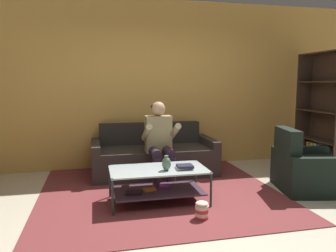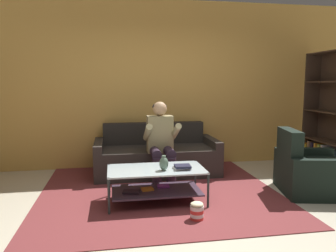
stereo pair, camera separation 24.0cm
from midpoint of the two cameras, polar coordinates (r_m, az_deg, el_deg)
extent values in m
plane|color=beige|center=(3.74, 2.58, -15.81)|extent=(16.80, 16.80, 0.00)
cube|color=gold|center=(5.84, -3.83, 7.22)|extent=(8.40, 0.12, 2.90)
cube|color=#2E2925|center=(5.36, -3.75, -6.06)|extent=(1.71, 0.90, 0.44)
cube|color=black|center=(5.63, -4.37, -1.23)|extent=(1.71, 0.18, 0.36)
cube|color=#2E2925|center=(5.28, -13.72, -5.80)|extent=(0.13, 0.90, 0.56)
cube|color=#2E2925|center=(5.56, 5.70, -4.95)|extent=(0.13, 0.90, 0.56)
cylinder|color=#2C1E2B|center=(4.62, -3.46, -8.30)|extent=(0.14, 0.14, 0.44)
cylinder|color=#2C1E2B|center=(4.65, -1.01, -8.16)|extent=(0.14, 0.14, 0.44)
cylinder|color=#2C1E2B|center=(4.73, -3.85, -4.63)|extent=(0.14, 0.42, 0.14)
cylinder|color=#2C1E2B|center=(4.76, -1.46, -4.53)|extent=(0.14, 0.42, 0.14)
cube|color=#8F845A|center=(4.90, -3.10, -1.42)|extent=(0.38, 0.22, 0.55)
cylinder|color=#8F845A|center=(4.69, -5.18, -1.17)|extent=(0.09, 0.49, 0.31)
cylinder|color=#8F845A|center=(4.76, -0.32, -1.01)|extent=(0.09, 0.49, 0.31)
sphere|color=tan|center=(4.86, -3.13, 3.01)|extent=(0.21, 0.21, 0.21)
ellipsoid|color=black|center=(4.87, -3.18, 3.34)|extent=(0.21, 0.21, 0.13)
cube|color=#AFC0C2|center=(4.07, -3.41, -7.56)|extent=(1.18, 0.64, 0.02)
cube|color=#403040|center=(4.15, -3.38, -11.19)|extent=(1.09, 0.59, 0.02)
cylinder|color=#283532|center=(3.79, -11.46, -12.14)|extent=(0.03, 0.03, 0.43)
cylinder|color=#283532|center=(3.98, 5.76, -11.05)|extent=(0.03, 0.03, 0.43)
cylinder|color=#283532|center=(4.37, -11.68, -9.47)|extent=(0.03, 0.03, 0.43)
cylinder|color=#283532|center=(4.53, 3.27, -8.68)|extent=(0.03, 0.03, 0.43)
cube|color=#2B1C25|center=(4.04, -7.71, -11.42)|extent=(0.22, 0.16, 0.03)
cube|color=orange|center=(4.13, -4.94, -10.96)|extent=(0.16, 0.13, 0.03)
cube|color=purple|center=(4.24, -2.19, -10.43)|extent=(0.16, 0.12, 0.03)
cube|color=brown|center=(4.71, -3.37, -10.75)|extent=(3.16, 3.27, 0.01)
cube|color=#826250|center=(4.71, -3.37, -10.73)|extent=(1.74, 1.80, 0.00)
ellipsoid|color=#516A56|center=(3.96, -2.02, -6.59)|extent=(0.11, 0.11, 0.16)
cylinder|color=#516A56|center=(3.94, -2.03, -5.44)|extent=(0.05, 0.05, 0.04)
cube|color=silver|center=(4.05, 1.14, -7.31)|extent=(0.22, 0.16, 0.02)
cube|color=#1C1C30|center=(4.03, 1.24, -6.99)|extent=(0.20, 0.17, 0.03)
cube|color=#443226|center=(6.57, 21.56, 2.79)|extent=(0.32, 0.02, 1.99)
cube|color=#443226|center=(6.24, 25.37, 2.37)|extent=(0.02, 1.06, 1.99)
cube|color=#443226|center=(6.30, 23.79, -6.61)|extent=(0.32, 1.02, 0.02)
cube|color=#443226|center=(6.21, 24.03, -2.22)|extent=(0.32, 1.02, 0.02)
cube|color=#443226|center=(6.15, 24.28, 2.36)|extent=(0.32, 1.02, 0.02)
cube|color=#443226|center=(6.13, 24.53, 7.01)|extent=(0.32, 1.02, 0.02)
cube|color=#443226|center=(6.15, 24.78, 11.56)|extent=(0.32, 1.02, 0.02)
cube|color=orange|center=(6.64, 21.39, -4.05)|extent=(0.28, 0.03, 0.37)
cube|color=gold|center=(6.59, 21.35, -4.23)|extent=(0.21, 0.05, 0.35)
cube|color=#2453AE|center=(6.58, 21.73, -4.53)|extent=(0.26, 0.03, 0.29)
cube|color=#8F6A50|center=(6.52, 21.93, -4.04)|extent=(0.24, 0.04, 0.43)
cube|color=#689AAF|center=(6.51, 22.32, -4.55)|extent=(0.29, 0.05, 0.32)
cube|color=#231D37|center=(6.44, 22.36, -4.24)|extent=(0.23, 0.04, 0.42)
cube|color=yellow|center=(6.41, 22.50, -4.96)|extent=(0.21, 0.04, 0.27)
cube|color=orange|center=(6.38, 22.99, -4.37)|extent=(0.27, 0.04, 0.42)
cube|color=silver|center=(6.33, 23.01, -4.81)|extent=(0.21, 0.04, 0.34)
cube|color=#ADBC42|center=(6.28, 23.38, -4.57)|extent=(0.22, 0.04, 0.42)
cube|color=#7493AF|center=(6.26, 23.73, -4.90)|extent=(0.25, 0.04, 0.36)
cube|color=silver|center=(6.22, 24.04, -4.68)|extent=(0.27, 0.04, 0.43)
cube|color=#3462BA|center=(6.17, 24.12, -5.40)|extent=(0.21, 0.05, 0.30)
cube|color=red|center=(6.16, 24.74, -5.60)|extent=(0.29, 0.05, 0.27)
cube|color=#779CB0|center=(6.11, 25.10, -5.36)|extent=(0.29, 0.03, 0.35)
cube|color=#7198B8|center=(6.07, 25.30, -5.33)|extent=(0.29, 0.04, 0.37)
cube|color=black|center=(4.92, 22.17, -7.84)|extent=(0.93, 0.77, 0.45)
cube|color=black|center=(4.71, 18.72, -2.96)|extent=(0.28, 0.63, 0.42)
cube|color=black|center=(4.59, 23.98, -8.39)|extent=(0.83, 0.28, 0.55)
cube|color=black|center=(5.23, 20.65, -6.30)|extent=(0.83, 0.28, 0.55)
cylinder|color=red|center=(3.72, 3.98, -15.63)|extent=(0.15, 0.15, 0.04)
cylinder|color=white|center=(3.70, 3.99, -15.06)|extent=(0.15, 0.15, 0.04)
cylinder|color=red|center=(3.69, 4.00, -14.49)|extent=(0.15, 0.15, 0.04)
cylinder|color=white|center=(3.67, 4.00, -13.91)|extent=(0.15, 0.15, 0.04)
ellipsoid|color=beige|center=(3.66, 4.01, -13.35)|extent=(0.14, 0.14, 0.05)
camera|label=1|loc=(0.12, -91.54, -0.20)|focal=35.00mm
camera|label=2|loc=(0.12, 88.46, 0.20)|focal=35.00mm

